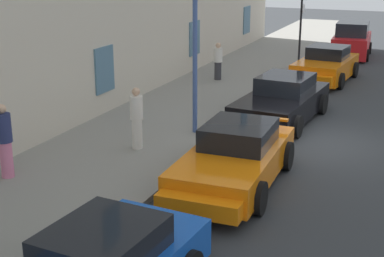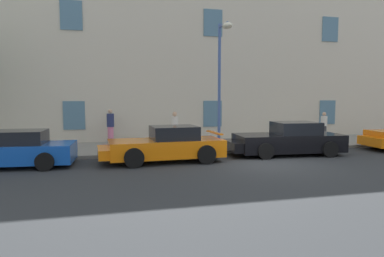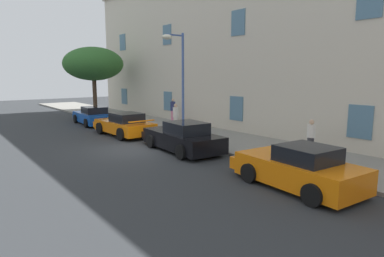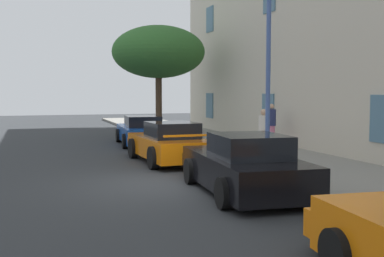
{
  "view_description": "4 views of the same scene",
  "coord_description": "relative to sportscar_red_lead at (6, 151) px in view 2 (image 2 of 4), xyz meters",
  "views": [
    {
      "loc": [
        -15.77,
        -2.81,
        5.31
      ],
      "look_at": [
        -2.01,
        3.0,
        0.64
      ],
      "focal_mm": 53.3,
      "sensor_mm": 36.0,
      "label": 1
    },
    {
      "loc": [
        -6.27,
        -12.58,
        2.56
      ],
      "look_at": [
        -2.77,
        0.98,
        1.31
      ],
      "focal_mm": 33.05,
      "sensor_mm": 36.0,
      "label": 2
    },
    {
      "loc": [
        14.56,
        -7.95,
        3.66
      ],
      "look_at": [
        0.56,
        3.0,
        0.8
      ],
      "focal_mm": 31.08,
      "sensor_mm": 36.0,
      "label": 3
    },
    {
      "loc": [
        12.44,
        -3.42,
        2.46
      ],
      "look_at": [
        -2.08,
        1.43,
        1.29
      ],
      "focal_mm": 45.6,
      "sensor_mm": 36.0,
      "label": 4
    }
  ],
  "objects": [
    {
      "name": "street_lamp",
      "position": [
        8.88,
        1.53,
        3.57
      ],
      "size": [
        0.44,
        1.42,
        5.84
      ],
      "color": "#3F5999",
      "rests_on": "sidewalk"
    },
    {
      "name": "sidewalk",
      "position": [
        9.68,
        3.28,
        -0.52
      ],
      "size": [
        60.0,
        4.47,
        0.14
      ],
      "primitive_type": "cube",
      "color": "gray",
      "rests_on": "ground"
    },
    {
      "name": "sportscar_yellow_flank",
      "position": [
        5.74,
        -0.32,
        0.05
      ],
      "size": [
        4.91,
        2.26,
        1.41
      ],
      "color": "orange",
      "rests_on": "ground"
    },
    {
      "name": "sportscar_red_lead",
      "position": [
        0.0,
        0.0,
        0.0
      ],
      "size": [
        5.02,
        2.34,
        1.34
      ],
      "color": "#144CB2",
      "rests_on": "ground"
    },
    {
      "name": "building_facade",
      "position": [
        9.68,
        7.29,
        5.15
      ],
      "size": [
        38.25,
        4.05,
        11.43
      ],
      "color": "beige",
      "rests_on": "ground"
    },
    {
      "name": "pedestrian_strolling",
      "position": [
        3.87,
        4.7,
        0.47
      ],
      "size": [
        0.45,
        0.45,
        1.8
      ],
      "color": "pink",
      "rests_on": "sidewalk"
    },
    {
      "name": "sportscar_white_middle",
      "position": [
        11.3,
        -0.0,
        0.04
      ],
      "size": [
        5.21,
        2.44,
        1.45
      ],
      "color": "black",
      "rests_on": "ground"
    },
    {
      "name": "pedestrian_bystander",
      "position": [
        6.89,
        2.81,
        0.43
      ],
      "size": [
        0.5,
        0.5,
        1.71
      ],
      "color": "silver",
      "rests_on": "sidewalk"
    },
    {
      "name": "ground_plane",
      "position": [
        9.68,
        -1.48,
        -0.59
      ],
      "size": [
        80.0,
        80.0,
        0.0
      ],
      "primitive_type": "plane",
      "color": "#2B2D30"
    },
    {
      "name": "pedestrian_admiring",
      "position": [
        15.97,
        3.85,
        0.34
      ],
      "size": [
        0.52,
        0.52,
        1.56
      ],
      "color": "#333338",
      "rests_on": "sidewalk"
    }
  ]
}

